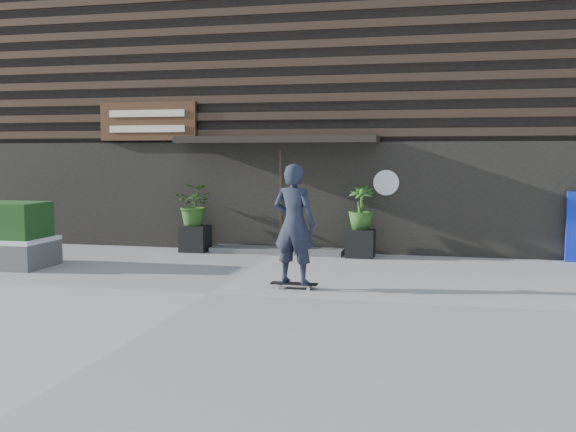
# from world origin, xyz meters

# --- Properties ---
(ground) EXTENTS (80.00, 80.00, 0.00)m
(ground) POSITION_xyz_m (0.00, 0.00, 0.00)
(ground) COLOR #999691
(ground) RESTS_ON ground
(entrance_step) EXTENTS (3.00, 0.80, 0.12)m
(entrance_step) POSITION_xyz_m (0.00, 4.60, 0.06)
(entrance_step) COLOR #525250
(entrance_step) RESTS_ON ground
(planter_pot_left) EXTENTS (0.60, 0.60, 0.60)m
(planter_pot_left) POSITION_xyz_m (-1.90, 4.40, 0.30)
(planter_pot_left) COLOR black
(planter_pot_left) RESTS_ON ground
(bamboo_left) EXTENTS (0.86, 0.75, 0.96)m
(bamboo_left) POSITION_xyz_m (-1.90, 4.40, 1.08)
(bamboo_left) COLOR #2D591E
(bamboo_left) RESTS_ON planter_pot_left
(planter_pot_right) EXTENTS (0.60, 0.60, 0.60)m
(planter_pot_right) POSITION_xyz_m (1.90, 4.40, 0.30)
(planter_pot_right) COLOR black
(planter_pot_right) RESTS_ON ground
(bamboo_right) EXTENTS (0.54, 0.54, 0.96)m
(bamboo_right) POSITION_xyz_m (1.90, 4.40, 1.08)
(bamboo_right) COLOR #2D591E
(bamboo_right) RESTS_ON planter_pot_right
(building) EXTENTS (18.00, 11.00, 8.00)m
(building) POSITION_xyz_m (-0.00, 9.96, 3.99)
(building) COLOR black
(building) RESTS_ON ground
(skateboarder) EXTENTS (0.80, 0.61, 2.07)m
(skateboarder) POSITION_xyz_m (1.24, 0.69, 1.08)
(skateboarder) COLOR black
(skateboarder) RESTS_ON ground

